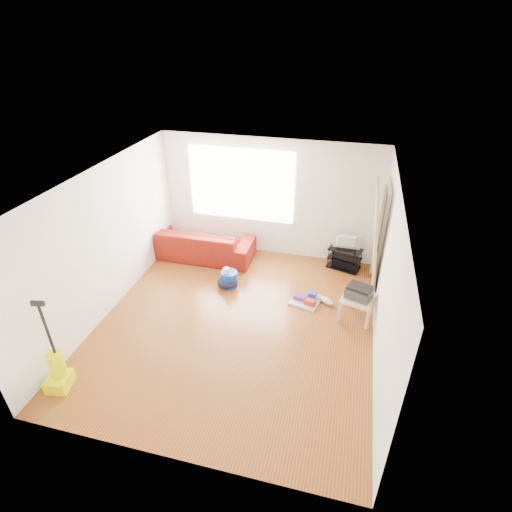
% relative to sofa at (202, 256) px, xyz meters
% --- Properties ---
extents(room, '(4.51, 5.01, 2.51)m').
position_rel_sofa_xyz_m(room, '(1.43, -1.80, 1.25)').
color(room, brown).
rests_on(room, ground).
extents(sofa, '(2.22, 0.87, 0.65)m').
position_rel_sofa_xyz_m(sofa, '(0.00, 0.00, 0.00)').
color(sofa, '#5E110A').
rests_on(sofa, ground).
extents(tv_stand, '(0.72, 0.53, 0.44)m').
position_rel_sofa_xyz_m(tv_stand, '(3.01, 0.27, 0.23)').
color(tv_stand, black).
rests_on(tv_stand, ground).
extents(tv, '(0.54, 0.07, 0.31)m').
position_rel_sofa_xyz_m(tv, '(3.01, 0.27, 0.60)').
color(tv, black).
rests_on(tv, tv_stand).
extents(side_table, '(0.62, 0.62, 0.42)m').
position_rel_sofa_xyz_m(side_table, '(3.31, -1.28, 0.36)').
color(side_table, beige).
rests_on(side_table, ground).
extents(printer, '(0.50, 0.44, 0.22)m').
position_rel_sofa_xyz_m(printer, '(3.31, -1.28, 0.53)').
color(printer, '#313132').
rests_on(printer, side_table).
extents(bucket, '(0.35, 0.35, 0.31)m').
position_rel_sofa_xyz_m(bucket, '(0.92, -0.93, 0.00)').
color(bucket, '#0739AA').
rests_on(bucket, ground).
extents(toilet_paper, '(0.11, 0.11, 0.10)m').
position_rel_sofa_xyz_m(toilet_paper, '(0.88, -0.96, 0.21)').
color(toilet_paper, white).
rests_on(toilet_paper, bucket).
extents(cleaning_tray, '(0.57, 0.50, 0.18)m').
position_rel_sofa_xyz_m(cleaning_tray, '(2.42, -1.09, 0.05)').
color(cleaning_tray, beige).
rests_on(cleaning_tray, ground).
extents(backpack, '(0.48, 0.43, 0.22)m').
position_rel_sofa_xyz_m(backpack, '(0.89, -0.98, 0.00)').
color(backpack, '#131834').
rests_on(backpack, ground).
extents(sneakers, '(0.52, 0.26, 0.12)m').
position_rel_sofa_xyz_m(sneakers, '(2.68, -1.00, 0.06)').
color(sneakers, silver).
rests_on(sneakers, ground).
extents(vacuum, '(0.36, 0.39, 1.43)m').
position_rel_sofa_xyz_m(vacuum, '(-0.64, -3.82, 0.26)').
color(vacuum, '#E7E900').
rests_on(vacuum, ground).
extents(door_panel, '(0.27, 0.87, 2.16)m').
position_rel_sofa_xyz_m(door_panel, '(3.49, -0.59, 0.00)').
color(door_panel, '#9F8052').
rests_on(door_panel, ground).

